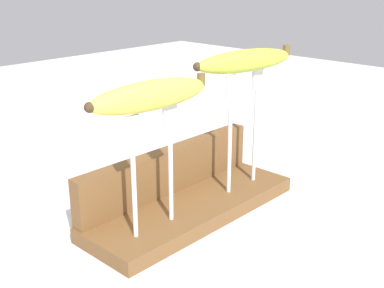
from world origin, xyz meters
TOP-DOWN VIEW (x-y plane):
  - ground_plane at (0.00, 0.00)m, footprint 3.00×3.00m
  - wooden_board at (0.00, 0.00)m, footprint 0.39×0.13m
  - board_backstop at (0.00, 0.05)m, footprint 0.38×0.02m
  - fork_stand_left at (-0.10, -0.02)m, footprint 0.10×0.01m
  - fork_stand_right at (0.10, -0.02)m, footprint 0.10×0.01m
  - banana_raised_left at (-0.11, -0.02)m, footprint 0.20×0.05m
  - banana_raised_right at (0.10, -0.02)m, footprint 0.20×0.07m
  - fork_fallen_far at (0.49, 0.05)m, footprint 0.19×0.06m

SIDE VIEW (x-z plane):
  - ground_plane at x=0.00m, z-range 0.00..0.00m
  - fork_fallen_far at x=0.49m, z-range 0.00..0.01m
  - wooden_board at x=0.00m, z-range 0.00..0.02m
  - board_backstop at x=0.00m, z-range 0.02..0.10m
  - fork_stand_left at x=-0.10m, z-range 0.04..0.22m
  - fork_stand_right at x=0.10m, z-range 0.04..0.25m
  - banana_raised_left at x=-0.11m, z-range 0.21..0.25m
  - banana_raised_right at x=0.10m, z-range 0.23..0.27m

